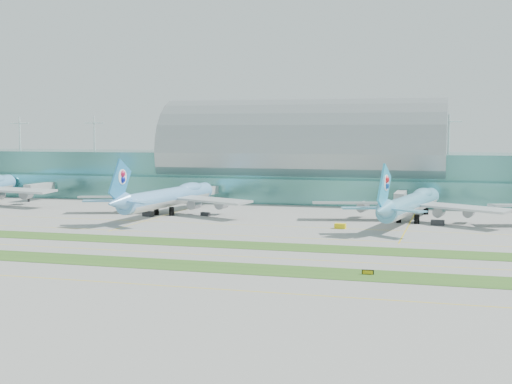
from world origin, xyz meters
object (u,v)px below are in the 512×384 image
(taxiway_sign_east, at_px, (368,272))
(airliner_c, at_px, (411,203))
(terminal, at_px, (303,166))
(airliner_b, at_px, (169,196))

(taxiway_sign_east, bearing_deg, airliner_c, 85.41)
(terminal, xyz_separation_m, airliner_c, (49.71, -66.70, -8.03))
(airliner_c, height_order, taxiway_sign_east, airliner_c)
(airliner_b, relative_size, taxiway_sign_east, 30.88)
(airliner_c, relative_size, taxiway_sign_east, 29.90)
(airliner_b, height_order, taxiway_sign_east, airliner_b)
(terminal, bearing_deg, taxiway_sign_east, -73.24)
(terminal, height_order, taxiway_sign_east, terminal)
(airliner_b, bearing_deg, terminal, 68.01)
(airliner_b, xyz_separation_m, taxiway_sign_east, (80.28, -88.16, -5.87))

